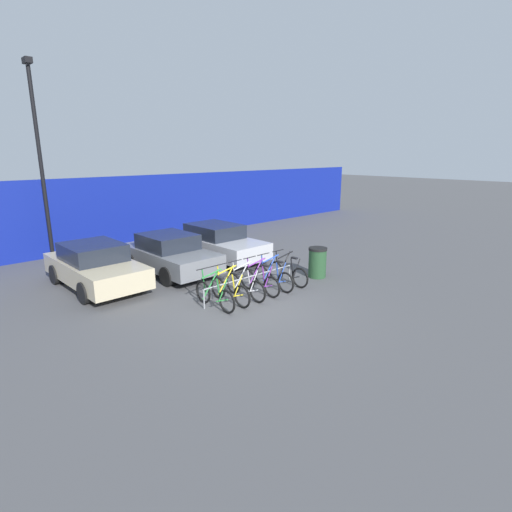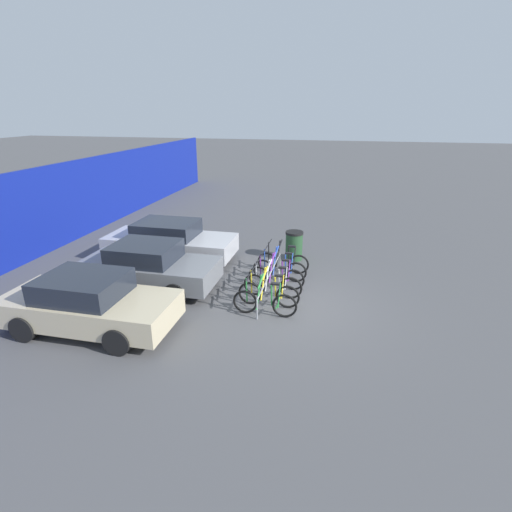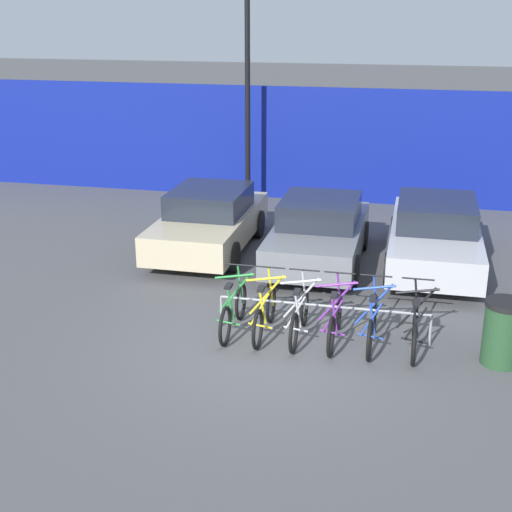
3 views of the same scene
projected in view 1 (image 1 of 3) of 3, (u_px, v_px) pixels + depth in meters
The scene contains 14 objects.
ground_plane at pixel (247, 306), 11.09m from camera, with size 120.00×120.00×0.00m, color #4C4C4F.
hoarding_wall at pixel (100, 214), 17.35m from camera, with size 36.00×0.16×3.13m, color navy.
bike_rack at pixel (251, 278), 11.96m from camera, with size 3.52×0.04×0.57m.
bicycle_green at pixel (215, 295), 10.89m from camera, with size 0.68×1.71×1.05m.
bicycle_yellow at pixel (230, 290), 11.25m from camera, with size 0.68×1.71×1.05m.
bicycle_silver at pixel (245, 286), 11.64m from camera, with size 0.68×1.71×1.05m.
bicycle_purple at pixel (259, 281), 12.03m from camera, with size 0.68×1.71×1.05m.
bicycle_blue at pixel (273, 277), 12.43m from camera, with size 0.68×1.71×1.05m.
bicycle_black at pixel (288, 273), 12.88m from camera, with size 0.68×1.71×1.05m.
car_beige at pixel (95, 266), 12.56m from camera, with size 1.91×4.17×1.40m.
car_grey at pixel (170, 254), 14.02m from camera, with size 1.91×4.02×1.40m.
car_silver at pixel (216, 242), 15.90m from camera, with size 1.91×4.52×1.40m.
lamp_post at pixel (40, 156), 14.45m from camera, with size 0.24×0.44×7.30m.
trash_bin at pixel (317, 262), 13.60m from camera, with size 0.63×0.63×1.03m.
Camera 1 is at (-6.99, -7.68, 4.15)m, focal length 28.00 mm.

